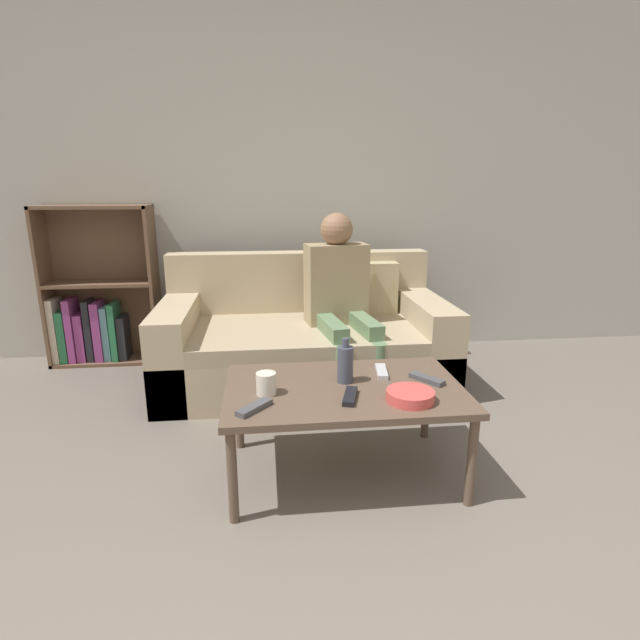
{
  "coord_description": "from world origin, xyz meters",
  "views": [
    {
      "loc": [
        -0.35,
        -0.92,
        1.29
      ],
      "look_at": [
        -0.06,
        1.67,
        0.58
      ],
      "focal_mm": 28.0,
      "sensor_mm": 36.0,
      "label": 1
    }
  ],
  "objects_px": {
    "bookshelf": "(98,304)",
    "tv_remote_2": "(254,408)",
    "snack_bowl": "(410,396)",
    "cup_near": "(266,384)",
    "couch": "(304,342)",
    "coffee_table": "(344,395)",
    "tv_remote_1": "(427,379)",
    "bottle": "(346,363)",
    "tv_remote_0": "(350,396)",
    "person_adult": "(340,290)",
    "tv_remote_3": "(381,372)"
  },
  "relations": [
    {
      "from": "cup_near",
      "to": "tv_remote_1",
      "type": "bearing_deg",
      "value": 4.67
    },
    {
      "from": "tv_remote_0",
      "to": "snack_bowl",
      "type": "xyz_separation_m",
      "value": [
        0.24,
        -0.05,
        0.01
      ]
    },
    {
      "from": "tv_remote_2",
      "to": "bottle",
      "type": "distance_m",
      "value": 0.48
    },
    {
      "from": "tv_remote_0",
      "to": "tv_remote_1",
      "type": "height_order",
      "value": "same"
    },
    {
      "from": "coffee_table",
      "to": "person_adult",
      "type": "bearing_deg",
      "value": 82.47
    },
    {
      "from": "couch",
      "to": "coffee_table",
      "type": "height_order",
      "value": "couch"
    },
    {
      "from": "couch",
      "to": "snack_bowl",
      "type": "xyz_separation_m",
      "value": [
        0.33,
        -1.35,
        0.18
      ]
    },
    {
      "from": "bookshelf",
      "to": "tv_remote_0",
      "type": "height_order",
      "value": "bookshelf"
    },
    {
      "from": "snack_bowl",
      "to": "tv_remote_0",
      "type": "bearing_deg",
      "value": 168.74
    },
    {
      "from": "person_adult",
      "to": "tv_remote_1",
      "type": "height_order",
      "value": "person_adult"
    },
    {
      "from": "bookshelf",
      "to": "person_adult",
      "type": "height_order",
      "value": "bookshelf"
    },
    {
      "from": "couch",
      "to": "tv_remote_1",
      "type": "xyz_separation_m",
      "value": [
        0.46,
        -1.15,
        0.17
      ]
    },
    {
      "from": "coffee_table",
      "to": "couch",
      "type": "bearing_deg",
      "value": 94.01
    },
    {
      "from": "tv_remote_1",
      "to": "bottle",
      "type": "xyz_separation_m",
      "value": [
        -0.37,
        0.04,
        0.08
      ]
    },
    {
      "from": "snack_bowl",
      "to": "cup_near",
      "type": "bearing_deg",
      "value": 166.78
    },
    {
      "from": "couch",
      "to": "tv_remote_0",
      "type": "distance_m",
      "value": 1.31
    },
    {
      "from": "tv_remote_0",
      "to": "cup_near",
      "type": "bearing_deg",
      "value": -178.84
    },
    {
      "from": "couch",
      "to": "coffee_table",
      "type": "distance_m",
      "value": 1.18
    },
    {
      "from": "couch",
      "to": "tv_remote_0",
      "type": "height_order",
      "value": "couch"
    },
    {
      "from": "bookshelf",
      "to": "tv_remote_1",
      "type": "xyz_separation_m",
      "value": [
        1.95,
        -1.71,
        0.0
      ]
    },
    {
      "from": "tv_remote_1",
      "to": "couch",
      "type": "bearing_deg",
      "value": 75.41
    },
    {
      "from": "couch",
      "to": "snack_bowl",
      "type": "bearing_deg",
      "value": -76.28
    },
    {
      "from": "couch",
      "to": "tv_remote_2",
      "type": "relative_size",
      "value": 11.6
    },
    {
      "from": "tv_remote_1",
      "to": "tv_remote_3",
      "type": "bearing_deg",
      "value": 111.43
    },
    {
      "from": "couch",
      "to": "coffee_table",
      "type": "bearing_deg",
      "value": -85.99
    },
    {
      "from": "cup_near",
      "to": "tv_remote_2",
      "type": "height_order",
      "value": "cup_near"
    },
    {
      "from": "bottle",
      "to": "person_adult",
      "type": "bearing_deg",
      "value": 82.92
    },
    {
      "from": "bookshelf",
      "to": "tv_remote_1",
      "type": "height_order",
      "value": "bookshelf"
    },
    {
      "from": "tv_remote_0",
      "to": "tv_remote_3",
      "type": "relative_size",
      "value": 1.01
    },
    {
      "from": "tv_remote_1",
      "to": "tv_remote_2",
      "type": "xyz_separation_m",
      "value": [
        -0.77,
        -0.21,
        0.0
      ]
    },
    {
      "from": "tv_remote_0",
      "to": "tv_remote_3",
      "type": "distance_m",
      "value": 0.33
    },
    {
      "from": "tv_remote_3",
      "to": "snack_bowl",
      "type": "distance_m",
      "value": 0.32
    },
    {
      "from": "cup_near",
      "to": "tv_remote_1",
      "type": "height_order",
      "value": "cup_near"
    },
    {
      "from": "couch",
      "to": "bottle",
      "type": "distance_m",
      "value": 1.14
    },
    {
      "from": "tv_remote_1",
      "to": "bottle",
      "type": "height_order",
      "value": "bottle"
    },
    {
      "from": "bookshelf",
      "to": "coffee_table",
      "type": "height_order",
      "value": "bookshelf"
    },
    {
      "from": "tv_remote_0",
      "to": "bottle",
      "type": "bearing_deg",
      "value": 102.19
    },
    {
      "from": "coffee_table",
      "to": "tv_remote_0",
      "type": "xyz_separation_m",
      "value": [
        0.0,
        -0.13,
        0.05
      ]
    },
    {
      "from": "tv_remote_1",
      "to": "tv_remote_2",
      "type": "distance_m",
      "value": 0.8
    },
    {
      "from": "coffee_table",
      "to": "tv_remote_3",
      "type": "height_order",
      "value": "tv_remote_3"
    },
    {
      "from": "tv_remote_1",
      "to": "coffee_table",
      "type": "bearing_deg",
      "value": 146.24
    },
    {
      "from": "couch",
      "to": "tv_remote_2",
      "type": "bearing_deg",
      "value": -102.82
    },
    {
      "from": "tv_remote_1",
      "to": "bottle",
      "type": "bearing_deg",
      "value": 137.69
    },
    {
      "from": "bookshelf",
      "to": "coffee_table",
      "type": "relative_size",
      "value": 1.1
    },
    {
      "from": "bookshelf",
      "to": "tv_remote_2",
      "type": "xyz_separation_m",
      "value": [
        1.18,
        -1.92,
        0.0
      ]
    },
    {
      "from": "couch",
      "to": "cup_near",
      "type": "distance_m",
      "value": 1.25
    },
    {
      "from": "coffee_table",
      "to": "cup_near",
      "type": "relative_size",
      "value": 11.05
    },
    {
      "from": "cup_near",
      "to": "bottle",
      "type": "distance_m",
      "value": 0.37
    },
    {
      "from": "cup_near",
      "to": "coffee_table",
      "type": "bearing_deg",
      "value": 6.69
    },
    {
      "from": "bottle",
      "to": "couch",
      "type": "bearing_deg",
      "value": 95.0
    }
  ]
}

